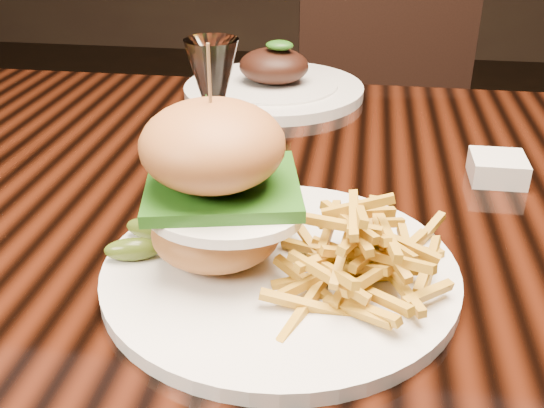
# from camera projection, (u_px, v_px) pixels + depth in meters

# --- Properties ---
(dining_table) EXTENTS (1.60, 0.90, 0.75)m
(dining_table) POSITION_uv_depth(u_px,v_px,m) (296.00, 245.00, 0.82)
(dining_table) COLOR black
(dining_table) RESTS_ON ground
(burger_plate) EXTENTS (0.34, 0.34, 0.22)m
(burger_plate) POSITION_uv_depth(u_px,v_px,m) (273.00, 224.00, 0.59)
(burger_plate) COLOR silver
(burger_plate) RESTS_ON dining_table
(ramekin) EXTENTS (0.09, 0.09, 0.03)m
(ramekin) POSITION_uv_depth(u_px,v_px,m) (497.00, 168.00, 0.80)
(ramekin) COLOR silver
(ramekin) RESTS_ON dining_table
(wine_glass) EXTENTS (0.07, 0.07, 0.18)m
(wine_glass) POSITION_uv_depth(u_px,v_px,m) (213.00, 79.00, 0.76)
(wine_glass) COLOR white
(wine_glass) RESTS_ON dining_table
(far_dish) EXTENTS (0.31, 0.31, 0.10)m
(far_dish) POSITION_uv_depth(u_px,v_px,m) (274.00, 85.00, 1.10)
(far_dish) COLOR silver
(far_dish) RESTS_ON dining_table
(chair_far) EXTENTS (0.52, 0.52, 0.95)m
(chair_far) POSITION_uv_depth(u_px,v_px,m) (388.00, 114.00, 1.64)
(chair_far) COLOR black
(chair_far) RESTS_ON ground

